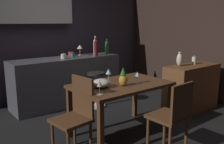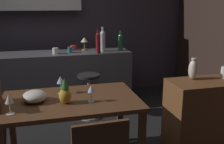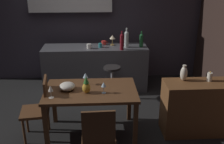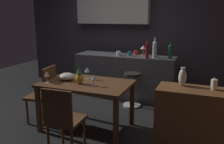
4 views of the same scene
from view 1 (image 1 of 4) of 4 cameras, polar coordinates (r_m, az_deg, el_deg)
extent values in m
plane|color=black|center=(3.67, -1.94, -13.55)|extent=(9.00, 9.00, 0.00)
cube|color=#38333D|center=(5.17, -16.11, 8.32)|extent=(5.20, 0.10, 2.60)
cube|color=white|center=(4.96, -19.24, 14.37)|extent=(1.70, 0.32, 0.64)
cube|color=#33231E|center=(5.41, 18.47, 8.31)|extent=(0.10, 4.40, 2.60)
cube|color=#56351E|center=(3.33, 2.20, -3.05)|extent=(1.32, 0.83, 0.04)
cube|color=#56351E|center=(3.40, -9.89, -9.44)|extent=(0.06, 0.06, 0.70)
cube|color=#56351E|center=(4.08, 5.40, -5.68)|extent=(0.06, 0.06, 0.70)
cube|color=#56351E|center=(2.83, -2.65, -13.77)|extent=(0.06, 0.06, 0.70)
cube|color=#56351E|center=(3.62, 13.41, -8.26)|extent=(0.06, 0.06, 0.70)
cube|color=#4C4C51|center=(4.78, -10.45, -2.00)|extent=(2.10, 0.60, 0.90)
cube|color=brown|center=(4.58, 18.10, -3.51)|extent=(1.10, 0.44, 0.82)
cube|color=#56351E|center=(2.94, -9.57, -11.14)|extent=(0.44, 0.44, 0.04)
cube|color=#56351E|center=(2.96, -6.89, -5.81)|extent=(0.07, 0.38, 0.50)
cylinder|color=#56351E|center=(3.08, -13.72, -14.86)|extent=(0.04, 0.04, 0.41)
cylinder|color=#56351E|center=(3.01, -5.01, -15.22)|extent=(0.04, 0.04, 0.41)
cylinder|color=#56351E|center=(3.24, -8.77, -13.28)|extent=(0.04, 0.04, 0.41)
cube|color=#56351E|center=(2.99, 12.95, -10.15)|extent=(0.41, 0.41, 0.04)
cube|color=#56351E|center=(2.82, 16.09, -6.97)|extent=(0.38, 0.04, 0.43)
cylinder|color=#56351E|center=(3.06, 8.40, -14.41)|extent=(0.04, 0.04, 0.45)
cylinder|color=#56351E|center=(3.29, 12.20, -12.65)|extent=(0.04, 0.04, 0.45)
cylinder|color=#56351E|center=(3.13, 16.97, -14.26)|extent=(0.04, 0.04, 0.45)
cylinder|color=#262323|center=(4.46, -3.80, -0.36)|extent=(0.32, 0.32, 0.04)
cylinder|color=silver|center=(4.53, -3.75, -4.29)|extent=(0.04, 0.04, 0.62)
cylinder|color=silver|center=(4.63, -3.70, -7.90)|extent=(0.34, 0.34, 0.03)
cylinder|color=silver|center=(3.41, -0.83, -2.27)|extent=(0.06, 0.06, 0.00)
cylinder|color=silver|center=(3.40, -0.83, -1.36)|extent=(0.01, 0.01, 0.11)
cone|color=silver|center=(3.38, -0.83, 0.14)|extent=(0.08, 0.08, 0.07)
cylinder|color=silver|center=(3.35, 5.94, -2.59)|extent=(0.06, 0.06, 0.00)
cylinder|color=silver|center=(3.34, 5.95, -1.77)|extent=(0.01, 0.01, 0.09)
cone|color=silver|center=(3.32, 5.98, -0.45)|extent=(0.07, 0.07, 0.06)
cylinder|color=silver|center=(2.84, -2.95, -5.21)|extent=(0.07, 0.07, 0.00)
cylinder|color=silver|center=(2.82, -2.96, -4.26)|extent=(0.01, 0.01, 0.09)
cone|color=silver|center=(2.80, -2.98, -2.57)|extent=(0.07, 0.07, 0.08)
ellipsoid|color=gold|center=(3.19, 2.62, -1.95)|extent=(0.11, 0.11, 0.15)
cone|color=#2D6B28|center=(3.17, 2.64, 0.21)|extent=(0.08, 0.08, 0.10)
ellipsoid|color=beige|center=(3.11, -2.56, -2.63)|extent=(0.23, 0.23, 0.11)
cylinder|color=silver|center=(4.94, -3.89, 5.58)|extent=(0.08, 0.08, 0.28)
sphere|color=silver|center=(4.93, -3.92, 7.20)|extent=(0.08, 0.08, 0.08)
cylinder|color=silver|center=(4.92, -3.93, 7.96)|extent=(0.03, 0.03, 0.08)
cylinder|color=maroon|center=(4.74, -3.79, 5.31)|extent=(0.07, 0.07, 0.28)
sphere|color=maroon|center=(4.72, -3.81, 6.99)|extent=(0.07, 0.07, 0.07)
cylinder|color=maroon|center=(4.72, -3.82, 7.65)|extent=(0.03, 0.03, 0.07)
cylinder|color=#1E592D|center=(5.13, -1.23, 5.54)|extent=(0.08, 0.08, 0.23)
sphere|color=#1E592D|center=(5.12, -1.23, 6.81)|extent=(0.08, 0.08, 0.08)
cylinder|color=#1E592D|center=(5.12, -1.23, 7.43)|extent=(0.03, 0.03, 0.07)
cylinder|color=white|center=(4.54, -11.35, 3.62)|extent=(0.09, 0.09, 0.09)
torus|color=white|center=(4.56, -10.72, 3.75)|extent=(0.05, 0.01, 0.05)
cylinder|color=red|center=(4.91, -9.67, 4.22)|extent=(0.10, 0.10, 0.08)
torus|color=red|center=(4.94, -9.06, 4.32)|extent=(0.05, 0.01, 0.05)
cylinder|color=teal|center=(4.69, -9.20, 3.94)|extent=(0.07, 0.07, 0.09)
torus|color=teal|center=(4.71, -8.69, 4.04)|extent=(0.05, 0.01, 0.05)
cylinder|color=#A58447|center=(4.94, -7.50, 3.99)|extent=(0.08, 0.08, 0.02)
cylinder|color=#A58447|center=(4.94, -7.52, 4.78)|extent=(0.02, 0.02, 0.12)
cone|color=beige|center=(4.93, -7.55, 5.89)|extent=(0.12, 0.12, 0.07)
cylinder|color=white|center=(4.61, 18.67, 2.60)|extent=(0.07, 0.07, 0.13)
ellipsoid|color=yellow|center=(4.60, 18.73, 3.54)|extent=(0.01, 0.01, 0.03)
ellipsoid|color=beige|center=(4.32, 15.54, 2.82)|extent=(0.10, 0.10, 0.22)
cylinder|color=beige|center=(4.30, 15.62, 4.41)|extent=(0.06, 0.06, 0.02)
camera|label=2|loc=(1.89, 51.03, 9.56)|focal=41.51mm
camera|label=3|loc=(2.53, 79.57, 20.40)|focal=41.96mm
camera|label=4|loc=(3.73, 61.20, 7.74)|focal=37.85mm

